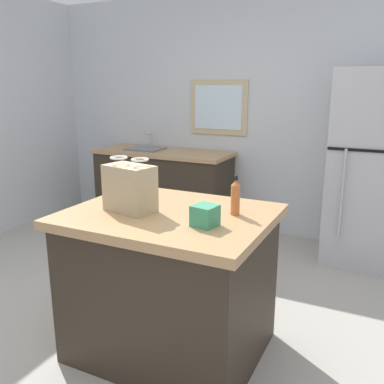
{
  "coord_description": "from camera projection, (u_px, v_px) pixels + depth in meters",
  "views": [
    {
      "loc": [
        1.36,
        -1.94,
        1.63
      ],
      "look_at": [
        0.21,
        0.39,
        0.96
      ],
      "focal_mm": 39.02,
      "sensor_mm": 36.0,
      "label": 1
    }
  ],
  "objects": [
    {
      "name": "ground",
      "position": [
        136.0,
        346.0,
        2.68
      ],
      "size": [
        6.24,
        6.24,
        0.0
      ],
      "primitive_type": "plane",
      "color": "#ADA89E"
    },
    {
      "name": "small_box",
      "position": [
        205.0,
        216.0,
        2.18
      ],
      "size": [
        0.14,
        0.14,
        0.11
      ],
      "primitive_type": "cube",
      "rotation": [
        0.0,
        0.0,
        -0.17
      ],
      "color": "#388E66",
      "rests_on": "kitchen_island"
    },
    {
      "name": "sink_counter",
      "position": [
        163.0,
        188.0,
        4.85
      ],
      "size": [
        1.58,
        0.62,
        1.08
      ],
      "color": "#33281E",
      "rests_on": "ground"
    },
    {
      "name": "refrigerator",
      "position": [
        371.0,
        169.0,
        3.77
      ],
      "size": [
        0.71,
        0.69,
        1.77
      ],
      "color": "#B7B7BC",
      "rests_on": "ground"
    },
    {
      "name": "back_wall",
      "position": [
        260.0,
        116.0,
        4.53
      ],
      "size": [
        5.2,
        0.13,
        2.6
      ],
      "color": "silver",
      "rests_on": "ground"
    },
    {
      "name": "bottle",
      "position": [
        235.0,
        197.0,
        2.36
      ],
      "size": [
        0.05,
        0.05,
        0.23
      ],
      "color": "#C66633",
      "rests_on": "kitchen_island"
    },
    {
      "name": "shopping_bag",
      "position": [
        131.0,
        188.0,
        2.42
      ],
      "size": [
        0.32,
        0.23,
        0.32
      ],
      "color": "tan",
      "rests_on": "kitchen_island"
    },
    {
      "name": "kitchen_island",
      "position": [
        170.0,
        282.0,
        2.55
      ],
      "size": [
        1.17,
        0.95,
        0.91
      ],
      "color": "#33281E",
      "rests_on": "ground"
    }
  ]
}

